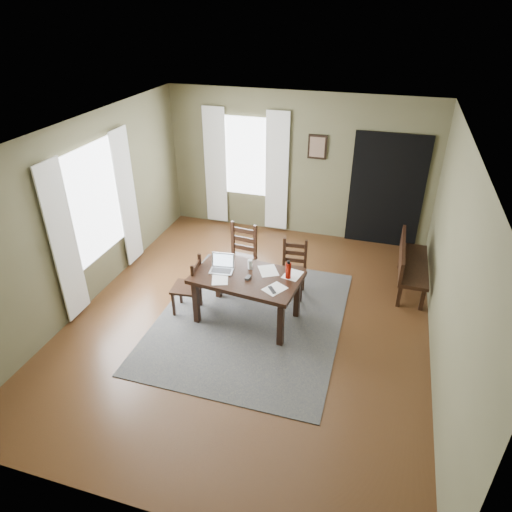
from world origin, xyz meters
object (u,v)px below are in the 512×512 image
(chair_back_left, at_px, (240,258))
(chair_back_right, at_px, (293,269))
(water_bottle, at_px, (288,270))
(laptop, at_px, (222,266))
(bench, at_px, (409,262))
(dining_table, at_px, (247,281))
(chair_end, at_px, (189,286))

(chair_back_left, bearing_deg, chair_back_right, 5.83)
(water_bottle, bearing_deg, laptop, -176.91)
(water_bottle, bearing_deg, chair_back_left, 142.10)
(bench, height_order, water_bottle, water_bottle)
(bench, relative_size, water_bottle, 5.14)
(bench, height_order, laptop, laptop)
(dining_table, distance_m, water_bottle, 0.61)
(chair_back_left, height_order, bench, chair_back_left)
(dining_table, height_order, water_bottle, water_bottle)
(dining_table, xyz_separation_m, bench, (2.19, 1.55, -0.19))
(dining_table, distance_m, laptop, 0.41)
(bench, bearing_deg, chair_back_left, 105.59)
(dining_table, bearing_deg, chair_back_left, 120.49)
(chair_end, xyz_separation_m, chair_back_left, (0.49, 0.89, 0.07))
(chair_back_left, xyz_separation_m, laptop, (-0.01, -0.78, 0.30))
(bench, bearing_deg, chair_back_right, 112.63)
(chair_back_left, bearing_deg, chair_end, -113.01)
(chair_back_right, relative_size, laptop, 2.51)
(dining_table, relative_size, chair_back_left, 1.51)
(chair_end, distance_m, chair_back_left, 1.02)
(chair_end, distance_m, laptop, 0.61)
(dining_table, relative_size, chair_end, 1.75)
(chair_back_right, bearing_deg, bench, 18.00)
(chair_back_left, bearing_deg, dining_table, -60.19)
(chair_back_left, distance_m, laptop, 0.83)
(chair_back_right, xyz_separation_m, bench, (1.71, 0.71, 0.02))
(chair_end, bearing_deg, chair_back_left, 145.47)
(chair_back_left, relative_size, chair_back_right, 1.16)
(chair_end, bearing_deg, chair_back_right, 117.80)
(chair_end, xyz_separation_m, water_bottle, (1.42, 0.17, 0.43))
(dining_table, relative_size, laptop, 4.41)
(dining_table, xyz_separation_m, chair_back_right, (0.48, 0.84, -0.22))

